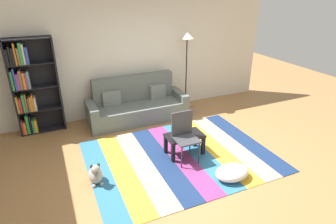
# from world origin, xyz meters

# --- Properties ---
(ground_plane) EXTENTS (14.00, 14.00, 0.00)m
(ground_plane) POSITION_xyz_m (0.00, 0.00, 0.00)
(ground_plane) COLOR #9E7042
(back_wall) EXTENTS (6.80, 0.10, 2.70)m
(back_wall) POSITION_xyz_m (0.00, 2.55, 1.35)
(back_wall) COLOR silver
(back_wall) RESTS_ON ground_plane
(rug) EXTENTS (3.28, 2.49, 0.01)m
(rug) POSITION_xyz_m (-0.03, 0.16, 0.00)
(rug) COLOR teal
(rug) RESTS_ON ground_plane
(couch) EXTENTS (2.26, 0.80, 1.00)m
(couch) POSITION_xyz_m (-0.23, 2.02, 0.34)
(couch) COLOR #59605B
(couch) RESTS_ON ground_plane
(bookshelf) EXTENTS (0.90, 0.28, 1.98)m
(bookshelf) POSITION_xyz_m (-2.39, 2.31, 1.00)
(bookshelf) COLOR black
(bookshelf) RESTS_ON ground_plane
(coffee_table) EXTENTS (0.69, 0.41, 0.39)m
(coffee_table) POSITION_xyz_m (0.08, 0.23, 0.32)
(coffee_table) COLOR black
(coffee_table) RESTS_ON rug
(pouf) EXTENTS (0.58, 0.41, 0.22)m
(pouf) POSITION_xyz_m (0.45, -0.76, 0.12)
(pouf) COLOR white
(pouf) RESTS_ON rug
(dog) EXTENTS (0.22, 0.35, 0.40)m
(dog) POSITION_xyz_m (-1.59, 0.04, 0.16)
(dog) COLOR #9E998E
(dog) RESTS_ON ground_plane
(standing_lamp) EXTENTS (0.32, 0.32, 1.89)m
(standing_lamp) POSITION_xyz_m (1.11, 2.19, 1.57)
(standing_lamp) COLOR black
(standing_lamp) RESTS_ON ground_plane
(tv_remote) EXTENTS (0.08, 0.16, 0.02)m
(tv_remote) POSITION_xyz_m (0.18, 0.30, 0.41)
(tv_remote) COLOR black
(tv_remote) RESTS_ON coffee_table
(folding_chair) EXTENTS (0.40, 0.40, 0.90)m
(folding_chair) POSITION_xyz_m (0.00, 0.09, 0.53)
(folding_chair) COLOR #38383D
(folding_chair) RESTS_ON ground_plane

